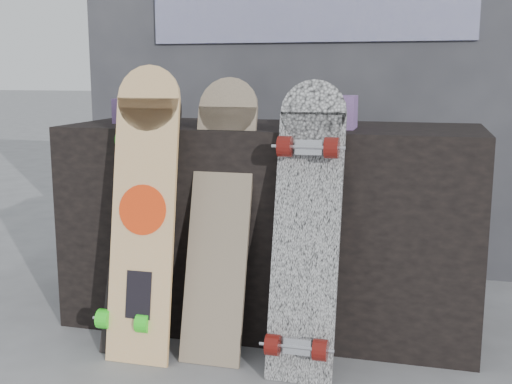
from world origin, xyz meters
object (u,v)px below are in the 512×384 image
(vendor_table, at_px, (272,224))
(longboard_celtic, at_px, (221,209))
(skateboard_dark, at_px, (142,211))
(longboard_geisha, at_px, (144,206))
(longboard_cascadia, at_px, (306,226))

(vendor_table, height_order, longboard_celtic, longboard_celtic)
(skateboard_dark, bearing_deg, longboard_geisha, -61.29)
(vendor_table, xyz_separation_m, longboard_cascadia, (0.22, -0.41, 0.11))
(longboard_cascadia, distance_m, skateboard_dark, 0.64)
(vendor_table, relative_size, skateboard_dark, 1.65)
(vendor_table, distance_m, skateboard_dark, 0.54)
(vendor_table, bearing_deg, longboard_celtic, -108.48)
(longboard_cascadia, bearing_deg, longboard_celtic, 165.30)
(vendor_table, height_order, skateboard_dark, skateboard_dark)
(vendor_table, bearing_deg, longboard_geisha, -129.81)
(longboard_cascadia, xyz_separation_m, skateboard_dark, (-0.63, 0.09, -0.01))
(longboard_geisha, bearing_deg, vendor_table, 50.19)
(vendor_table, bearing_deg, skateboard_dark, -141.83)
(vendor_table, height_order, longboard_geisha, longboard_geisha)
(vendor_table, height_order, longboard_cascadia, longboard_cascadia)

